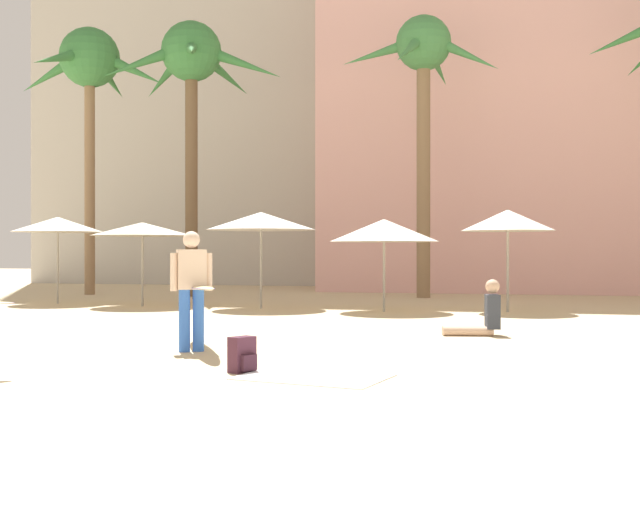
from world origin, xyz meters
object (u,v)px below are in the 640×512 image
(cafe_umbrella_2, at_px, (142,229))
(cafe_umbrella_6, at_px, (508,220))
(cafe_umbrella_0, at_px, (384,230))
(person_near_right, at_px, (482,316))
(beach_towel, at_px, (313,377))
(cafe_umbrella_5, at_px, (58,225))
(backpack, at_px, (243,355))
(palm_tree_right, at_px, (192,69))
(cafe_umbrella_4, at_px, (261,221))
(person_mid_left, at_px, (195,286))
(palm_tree_left, at_px, (423,69))
(palm_tree_far_left, at_px, (89,70))

(cafe_umbrella_2, height_order, cafe_umbrella_6, cafe_umbrella_6)
(cafe_umbrella_0, bearing_deg, person_near_right, -63.23)
(beach_towel, bearing_deg, cafe_umbrella_5, 133.11)
(backpack, bearing_deg, beach_towel, 18.26)
(palm_tree_right, xyz_separation_m, person_near_right, (9.88, -10.38, -7.13))
(cafe_umbrella_2, distance_m, cafe_umbrella_5, 2.86)
(palm_tree_right, distance_m, cafe_umbrella_6, 12.38)
(cafe_umbrella_2, bearing_deg, cafe_umbrella_0, -2.96)
(beach_towel, height_order, person_near_right, person_near_right)
(cafe_umbrella_4, bearing_deg, person_mid_left, -77.50)
(palm_tree_left, bearing_deg, cafe_umbrella_4, -118.90)
(cafe_umbrella_4, bearing_deg, cafe_umbrella_2, 178.62)
(person_near_right, bearing_deg, cafe_umbrella_6, -103.19)
(cafe_umbrella_6, distance_m, person_near_right, 6.01)
(palm_tree_far_left, relative_size, person_near_right, 9.13)
(palm_tree_left, xyz_separation_m, backpack, (-0.07, -16.51, -7.08))
(palm_tree_far_left, bearing_deg, palm_tree_right, -4.09)
(palm_tree_far_left, relative_size, person_mid_left, 3.46)
(cafe_umbrella_6, bearing_deg, palm_tree_right, 155.36)
(cafe_umbrella_4, relative_size, person_near_right, 2.78)
(palm_tree_right, distance_m, cafe_umbrella_0, 10.54)
(cafe_umbrella_0, xyz_separation_m, person_mid_left, (-1.31, -8.33, -1.03))
(cafe_umbrella_5, bearing_deg, cafe_umbrella_0, -4.72)
(cafe_umbrella_5, xyz_separation_m, backpack, (9.47, -10.92, -2.01))
(cafe_umbrella_6, xyz_separation_m, person_near_right, (-0.30, -5.71, -1.86))
(cafe_umbrella_4, bearing_deg, cafe_umbrella_0, -4.60)
(cafe_umbrella_4, distance_m, beach_towel, 11.59)
(cafe_umbrella_6, height_order, person_mid_left, cafe_umbrella_6)
(palm_tree_far_left, bearing_deg, cafe_umbrella_5, -69.00)
(cafe_umbrella_6, height_order, backpack, cafe_umbrella_6)
(palm_tree_far_left, relative_size, cafe_umbrella_4, 3.29)
(cafe_umbrella_2, height_order, beach_towel, cafe_umbrella_2)
(cafe_umbrella_6, xyz_separation_m, backpack, (-2.81, -10.72, -1.99))
(palm_tree_right, distance_m, cafe_umbrella_5, 7.21)
(cafe_umbrella_6, bearing_deg, person_mid_left, -115.28)
(palm_tree_left, bearing_deg, palm_tree_far_left, -175.80)
(palm_tree_right, height_order, cafe_umbrella_2, palm_tree_right)
(person_mid_left, bearing_deg, cafe_umbrella_0, 137.63)
(backpack, bearing_deg, palm_tree_right, 143.94)
(cafe_umbrella_2, relative_size, cafe_umbrella_5, 1.09)
(palm_tree_far_left, distance_m, cafe_umbrella_2, 8.97)
(cafe_umbrella_0, bearing_deg, palm_tree_right, 144.27)
(palm_tree_far_left, bearing_deg, beach_towel, -52.39)
(palm_tree_right, xyz_separation_m, cafe_umbrella_4, (4.08, -4.99, -5.24))
(palm_tree_right, xyz_separation_m, person_mid_left, (5.98, -13.57, -6.54))
(palm_tree_left, xyz_separation_m, cafe_umbrella_0, (-0.16, -6.36, -5.32))
(palm_tree_right, relative_size, cafe_umbrella_2, 3.31)
(palm_tree_far_left, relative_size, palm_tree_left, 1.02)
(palm_tree_far_left, bearing_deg, person_near_right, -37.69)
(cafe_umbrella_2, xyz_separation_m, beach_towel, (7.55, -10.65, -2.05))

